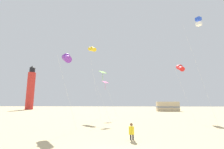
# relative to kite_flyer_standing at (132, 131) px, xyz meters

# --- Properties ---
(kite_flyer_standing) EXTENTS (0.37, 0.53, 1.16)m
(kite_flyer_standing) POSITION_rel_kite_flyer_standing_xyz_m (0.00, 0.00, 0.00)
(kite_flyer_standing) COLOR yellow
(kite_flyer_standing) RESTS_ON ground
(kite_diamond_rainbow) EXTENTS (2.57, 2.57, 6.01)m
(kite_diamond_rainbow) POSITION_rel_kite_flyer_standing_xyz_m (-3.06, 14.23, 4.99)
(kite_diamond_rainbow) COLOR silver
(kite_diamond_rainbow) RESTS_ON ground
(kite_tube_violet) EXTENTS (2.38, 2.75, 7.84)m
(kite_tube_violet) POSITION_rel_kite_flyer_standing_xyz_m (-6.32, 4.59, 6.53)
(kite_tube_violet) COLOR silver
(kite_tube_violet) RESTS_ON ground
(kite_tube_gold) EXTENTS (2.75, 3.00, 12.95)m
(kite_tube_gold) POSITION_rel_kite_flyer_standing_xyz_m (-5.81, 16.62, 11.63)
(kite_tube_gold) COLOR silver
(kite_tube_gold) RESTS_ON ground
(kite_box_blue) EXTENTS (2.56, 2.56, 13.96)m
(kite_box_blue) POSITION_rel_kite_flyer_standing_xyz_m (10.01, 9.35, 12.74)
(kite_box_blue) COLOR silver
(kite_box_blue) RESTS_ON ground
(kite_tube_scarlet) EXTENTS (2.27, 2.56, 8.46)m
(kite_tube_scarlet) POSITION_rel_kite_flyer_standing_xyz_m (8.45, 12.90, 7.14)
(kite_tube_scarlet) COLOR silver
(kite_tube_scarlet) RESTS_ON ground
(kite_diamond_lime) EXTENTS (2.69, 2.06, 6.88)m
(kite_diamond_lime) POSITION_rel_kite_flyer_standing_xyz_m (-3.11, 10.22, 5.82)
(kite_diamond_lime) COLOR silver
(kite_diamond_lime) RESTS_ON ground
(lighthouse_distant) EXTENTS (2.80, 2.80, 16.80)m
(lighthouse_distant) POSITION_rel_kite_flyer_standing_xyz_m (-34.70, 47.93, 7.22)
(lighthouse_distant) COLOR red
(lighthouse_distant) RESTS_ON ground
(rv_van_tan) EXTENTS (6.53, 2.59, 2.80)m
(rv_van_tan) POSITION_rel_kite_flyer_standing_xyz_m (13.42, 37.95, 0.78)
(rv_van_tan) COLOR #C6B28C
(rv_van_tan) RESTS_ON ground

